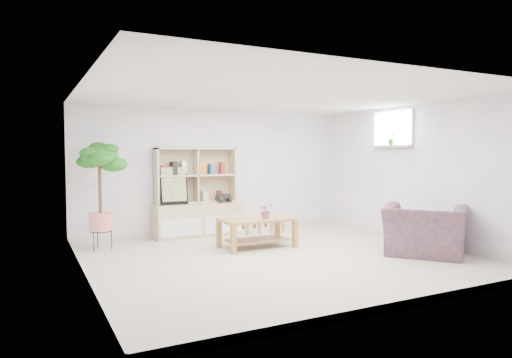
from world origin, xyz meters
name	(u,v)px	position (x,y,z in m)	size (l,w,h in m)	color
floor	(281,258)	(0.00, 0.00, 0.00)	(5.50, 5.00, 0.01)	#BEAA8E
ceiling	(282,95)	(0.00, 0.00, 2.40)	(5.50, 5.00, 0.01)	white
walls	(282,177)	(0.00, 0.00, 1.20)	(5.51, 5.01, 2.40)	silver
baseboard	(281,254)	(0.00, 0.00, 0.05)	(5.50, 5.00, 0.10)	silver
window	(393,129)	(2.73, 0.60, 2.00)	(0.10, 0.98, 0.68)	white
window_sill	(390,146)	(2.67, 0.60, 1.68)	(0.14, 1.00, 0.04)	silver
storage_unit	(198,192)	(-0.50, 2.24, 0.83)	(1.65, 0.56, 1.65)	tan
poster	(174,185)	(-0.97, 2.21, 0.97)	(0.51, 0.12, 0.70)	yellow
toy_truck	(224,198)	(-0.02, 2.15, 0.71)	(0.34, 0.23, 0.18)	black
coffee_table	(257,233)	(0.01, 0.81, 0.24)	(1.19, 0.65, 0.49)	#A4752C
table_plant	(266,210)	(0.12, 0.73, 0.62)	(0.24, 0.21, 0.26)	#2C6833
floor_tree	(100,196)	(-2.30, 1.80, 0.87)	(0.64, 0.64, 1.74)	#176413
armchair	(425,227)	(2.02, -0.84, 0.43)	(1.17, 1.01, 0.86)	navy
sill_plant	(392,138)	(2.67, 0.57, 1.82)	(0.14, 0.11, 0.25)	#176413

